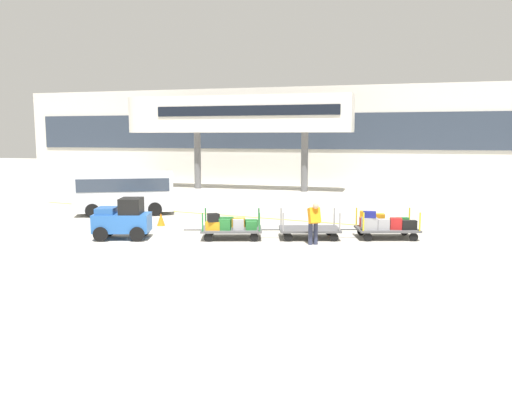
# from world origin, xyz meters

# --- Properties ---
(ground_plane) EXTENTS (120.00, 120.00, 0.00)m
(ground_plane) POSITION_xyz_m (0.00, 0.00, 0.00)
(ground_plane) COLOR #B2ADA0
(apron_lead_line) EXTENTS (20.89, 3.66, 0.01)m
(apron_lead_line) POSITION_xyz_m (-1.75, 8.22, 0.00)
(apron_lead_line) COLOR yellow
(apron_lead_line) RESTS_ON ground_plane
(terminal_building) EXTENTS (49.62, 2.51, 7.79)m
(terminal_building) POSITION_xyz_m (0.00, 25.98, 3.90)
(terminal_building) COLOR beige
(terminal_building) RESTS_ON ground_plane
(jet_bridge) EXTENTS (16.83, 3.00, 6.77)m
(jet_bridge) POSITION_xyz_m (-4.39, 19.99, 5.40)
(jet_bridge) COLOR silver
(jet_bridge) RESTS_ON ground_plane
(baggage_tug) EXTENTS (2.33, 1.72, 1.58)m
(baggage_tug) POSITION_xyz_m (-2.24, 1.34, 0.75)
(baggage_tug) COLOR #2659A5
(baggage_tug) RESTS_ON ground_plane
(baggage_cart_lead) EXTENTS (3.08, 1.99, 1.10)m
(baggage_cart_lead) POSITION_xyz_m (1.68, 2.49, 0.51)
(baggage_cart_lead) COLOR #4C4C4F
(baggage_cart_lead) RESTS_ON ground_plane
(baggage_cart_middle) EXTENTS (3.08, 1.99, 1.10)m
(baggage_cart_middle) POSITION_xyz_m (4.62, 3.37, 0.35)
(baggage_cart_middle) COLOR #4C4C4F
(baggage_cart_middle) RESTS_ON ground_plane
(baggage_cart_tail) EXTENTS (3.08, 1.99, 1.10)m
(baggage_cart_tail) POSITION_xyz_m (7.40, 4.16, 0.53)
(baggage_cart_tail) COLOR #4C4C4F
(baggage_cart_tail) RESTS_ON ground_plane
(baggage_handler) EXTENTS (0.56, 0.56, 1.56)m
(baggage_handler) POSITION_xyz_m (4.99, 2.21, 0.87)
(baggage_handler) COLOR #2D334C
(baggage_handler) RESTS_ON ground_plane
(shuttle_van) EXTENTS (5.15, 3.80, 2.10)m
(shuttle_van) POSITION_xyz_m (-5.41, 7.02, 1.23)
(shuttle_van) COLOR silver
(shuttle_van) RESTS_ON ground_plane
(safety_cone_near) EXTENTS (0.36, 0.36, 0.55)m
(safety_cone_near) POSITION_xyz_m (-2.16, 4.41, 0.28)
(safety_cone_near) COLOR orange
(safety_cone_near) RESTS_ON ground_plane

